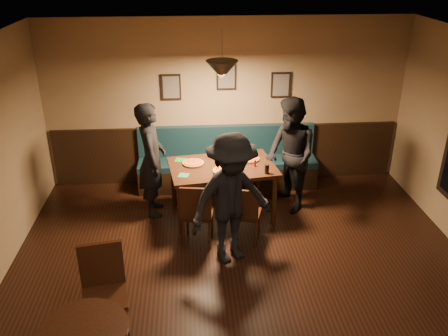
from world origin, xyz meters
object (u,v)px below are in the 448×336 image
at_px(soda_glass, 267,169).
at_px(cafe_chair_far, 104,296).
at_px(diner_left, 152,160).
at_px(diner_right, 290,156).
at_px(dining_table, 222,190).
at_px(chair_near_right, 246,212).
at_px(chair_near_left, 198,212).
at_px(tabasco_bottle, 255,163).
at_px(booth_bench, 227,159).
at_px(diner_front, 231,199).

xyz_separation_m(soda_glass, cafe_chair_far, (-2.00, -2.10, -0.38)).
xyz_separation_m(diner_left, diner_right, (2.09, -0.02, 0.01)).
bearing_deg(dining_table, chair_near_right, -76.57).
xyz_separation_m(chair_near_left, soda_glass, (1.00, 0.40, 0.43)).
relative_size(chair_near_left, soda_glass, 6.75).
bearing_deg(soda_glass, cafe_chair_far, -133.59).
bearing_deg(soda_glass, diner_left, 164.08).
bearing_deg(tabasco_bottle, diner_left, 171.52).
height_order(diner_left, cafe_chair_far, diner_left).
bearing_deg(chair_near_right, chair_near_left, -162.79).
bearing_deg(chair_near_right, diner_left, 163.55).
bearing_deg(chair_near_right, dining_table, 128.47).
relative_size(soda_glass, cafe_chair_far, 0.14).
xyz_separation_m(booth_bench, soda_glass, (0.46, -1.26, 0.39)).
bearing_deg(chair_near_right, cafe_chair_far, -117.45).
distance_m(dining_table, tabasco_bottle, 0.68).
relative_size(chair_near_left, cafe_chair_far, 0.91).
bearing_deg(diner_left, dining_table, -101.84).
bearing_deg(soda_glass, diner_right, 46.49).
relative_size(booth_bench, diner_left, 1.70).
relative_size(diner_right, tabasco_bottle, 14.15).
height_order(chair_near_right, tabasco_bottle, tabasco_bottle).
distance_m(diner_left, soda_glass, 1.72).
bearing_deg(chair_near_left, tabasco_bottle, 45.35).
xyz_separation_m(dining_table, diner_right, (1.05, 0.14, 0.48)).
height_order(chair_near_left, chair_near_right, chair_near_left).
xyz_separation_m(booth_bench, cafe_chair_far, (-1.54, -3.35, 0.01)).
relative_size(diner_left, diner_front, 1.00).
distance_m(booth_bench, tabasco_bottle, 1.13).
bearing_deg(tabasco_bottle, diner_right, 20.29).
relative_size(chair_near_left, chair_near_right, 1.08).
height_order(booth_bench, soda_glass, booth_bench).
distance_m(chair_near_left, chair_near_right, 0.67).
xyz_separation_m(chair_near_right, soda_glass, (0.33, 0.40, 0.46)).
height_order(chair_near_right, soda_glass, soda_glass).
bearing_deg(diner_left, cafe_chair_far, 169.34).
height_order(chair_near_left, soda_glass, soda_glass).
xyz_separation_m(diner_front, cafe_chair_far, (-1.42, -1.27, -0.37)).
bearing_deg(booth_bench, diner_right, -41.96).
relative_size(booth_bench, diner_front, 1.70).
relative_size(chair_near_right, diner_right, 0.49).
relative_size(soda_glass, tabasco_bottle, 1.10).
distance_m(dining_table, diner_right, 1.16).
distance_m(dining_table, diner_left, 1.15).
height_order(diner_right, soda_glass, diner_right).
height_order(dining_table, diner_front, diner_front).
distance_m(diner_front, cafe_chair_far, 1.94).
bearing_deg(cafe_chair_far, diner_front, -147.79).
relative_size(dining_table, chair_near_right, 1.78).
height_order(diner_left, diner_right, diner_right).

